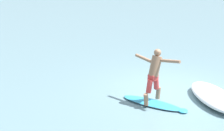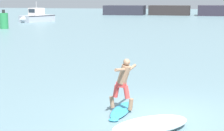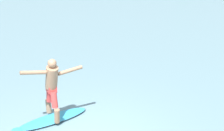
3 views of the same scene
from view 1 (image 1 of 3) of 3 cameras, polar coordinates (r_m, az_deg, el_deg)
ground_plane at (r=10.12m, az=10.66°, el=-4.70°), size 200.00×200.00×0.00m
surfboard at (r=9.15m, az=7.51°, el=-6.85°), size 0.60×2.01×0.21m
surfer at (r=8.85m, az=7.80°, el=-1.17°), size 0.79×1.47×1.55m
wave_foam_at_tail at (r=9.67m, az=18.11°, el=-5.39°), size 2.34×2.19×0.33m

